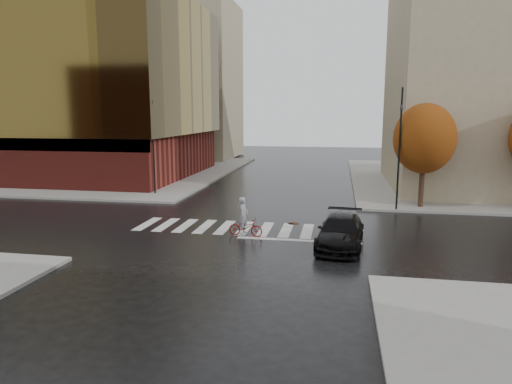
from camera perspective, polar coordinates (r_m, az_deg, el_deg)
ground at (r=23.79m, az=-1.65°, el=-4.86°), size 120.00×120.00×0.00m
sidewalk_nw at (r=50.92m, az=-20.21°, el=2.54°), size 30.00×30.00×0.15m
crosswalk at (r=24.26m, az=-1.40°, el=-4.55°), size 12.00×3.00×0.01m
office_glass at (r=48.60m, az=-23.66°, el=11.70°), size 27.00×19.00×16.00m
building_ne_tan at (r=41.46m, az=28.21°, el=13.03°), size 16.00×16.00×18.00m
building_nw_far at (r=63.16m, az=-9.17°, el=13.49°), size 14.00×12.00×20.00m
tree_ne_a at (r=30.39m, az=20.31°, el=6.27°), size 3.80×3.80×6.50m
sedan at (r=21.21m, az=10.54°, el=-4.89°), size 2.39×5.02×1.41m
cyclist at (r=22.61m, az=-1.40°, el=-3.89°), size 1.79×0.80×1.97m
traffic_light_nw at (r=34.25m, az=-12.77°, el=7.45°), size 0.25×0.23×7.92m
traffic_light_ne at (r=29.07m, az=17.54°, el=6.12°), size 0.21×0.23×7.40m
fire_hydrant at (r=35.92m, az=-13.23°, el=0.82°), size 0.26×0.26×0.73m
manhole at (r=25.35m, az=4.69°, el=-3.95°), size 0.75×0.75×0.01m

